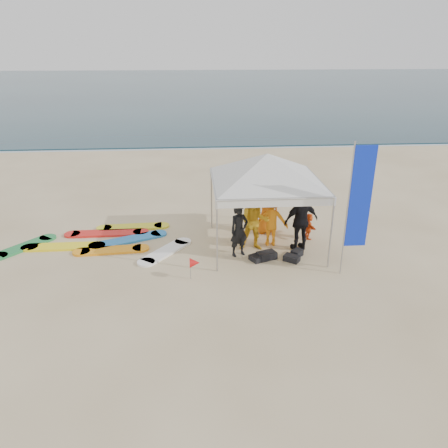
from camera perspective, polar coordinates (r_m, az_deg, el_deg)
ground at (r=11.02m, az=-1.22°, el=-11.07°), size 120.00×120.00×0.00m
ocean at (r=69.43m, az=-4.07°, el=17.52°), size 160.00×84.00×0.08m
shoreline_foam at (r=28.04m, az=-3.30°, el=9.97°), size 160.00×1.20×0.01m
person_black_a at (r=13.29m, az=1.98°, el=-0.87°), size 0.71×0.60×1.64m
person_yellow at (r=13.64m, az=4.00°, el=0.28°), size 0.95×0.75×1.89m
person_orange_a at (r=14.07m, az=6.19°, el=0.55°), size 1.17×0.74×1.72m
person_black_b at (r=13.82m, az=10.04°, el=0.42°), size 1.23×0.76×1.95m
person_orange_b at (r=14.95m, az=5.63°, el=2.41°), size 1.11×0.90×1.96m
person_seated at (r=14.86m, az=11.00°, el=-0.25°), size 0.29×0.83×0.89m
canopy_tent at (r=13.31m, az=5.72°, el=9.10°), size 4.61×4.61×3.48m
feather_flag at (r=12.23m, az=17.21°, el=3.14°), size 0.64×0.04×3.81m
marker_pennant at (r=12.10m, az=-3.86°, el=-5.10°), size 0.28×0.28×0.64m
gear_pile at (r=13.42m, az=6.62°, el=-4.20°), size 1.76×0.80×0.22m
surfboard_spread at (r=14.98m, az=-15.20°, el=-2.19°), size 6.07×3.26×0.07m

